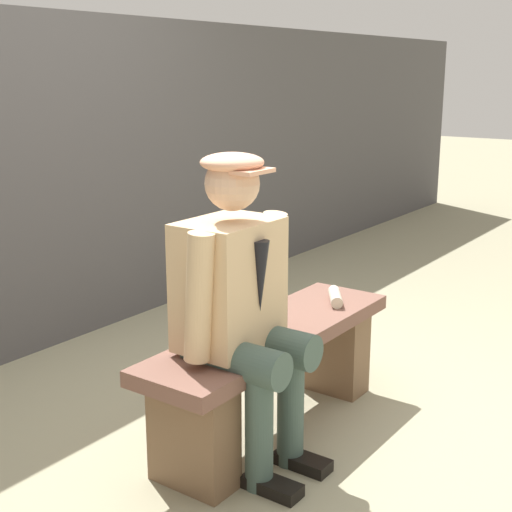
% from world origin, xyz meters
% --- Properties ---
extents(ground_plane, '(30.00, 30.00, 0.00)m').
position_xyz_m(ground_plane, '(0.00, 0.00, 0.00)').
color(ground_plane, gray).
extents(bench, '(1.44, 0.40, 0.49)m').
position_xyz_m(bench, '(0.00, 0.00, 0.32)').
color(bench, brown).
rests_on(bench, ground).
extents(seated_man, '(0.57, 0.55, 1.28)m').
position_xyz_m(seated_man, '(0.31, 0.05, 0.71)').
color(seated_man, '#D7B284').
rests_on(seated_man, ground).
extents(rolled_magazine, '(0.20, 0.16, 0.06)m').
position_xyz_m(rolled_magazine, '(-0.48, 0.05, 0.52)').
color(rolled_magazine, beige).
rests_on(rolled_magazine, bench).
extents(stadium_wall, '(12.00, 0.24, 1.91)m').
position_xyz_m(stadium_wall, '(0.00, -1.75, 0.95)').
color(stadium_wall, '#4C4A4B').
rests_on(stadium_wall, ground).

